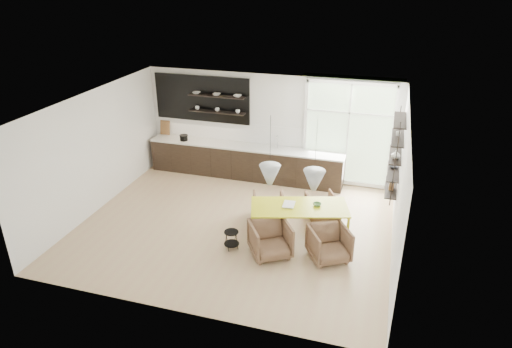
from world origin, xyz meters
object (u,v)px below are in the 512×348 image
armchair_back_left (269,207)px  wire_stool (231,238)px  armchair_back_right (321,206)px  armchair_front_right (329,244)px  dining_table (299,209)px  armchair_front_left (270,239)px

armchair_back_left → wire_stool: bearing=52.1°
armchair_back_right → armchair_front_right: (0.43, -1.64, 0.05)m
armchair_back_right → armchair_front_right: size_ratio=0.86×
armchair_back_left → armchair_back_right: bearing=-179.9°
dining_table → armchair_front_left: (-0.42, -0.84, -0.34)m
dining_table → armchair_front_right: dining_table is taller
dining_table → armchair_back_left: (-0.83, 0.56, -0.38)m
armchair_front_right → wire_stool: armchair_front_right is taller
armchair_back_left → dining_table: bearing=125.2°
armchair_front_left → dining_table: bearing=30.7°
armchair_front_left → wire_stool: (-0.84, -0.02, -0.10)m
dining_table → wire_stool: bearing=-162.2°
dining_table → armchair_back_right: dining_table is taller
armchair_back_right → armchair_front_right: 1.70m
dining_table → armchair_back_left: bearing=129.8°
armchair_back_right → wire_stool: bearing=23.1°
dining_table → armchair_front_right: 1.05m
armchair_front_left → armchair_front_right: (1.18, 0.20, -0.01)m
armchair_back_left → wire_stool: armchair_back_left is taller
armchair_back_right → wire_stool: armchair_back_right is taller
dining_table → armchair_back_left: dining_table is taller
armchair_back_right → armchair_front_left: (-0.75, -1.85, 0.06)m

